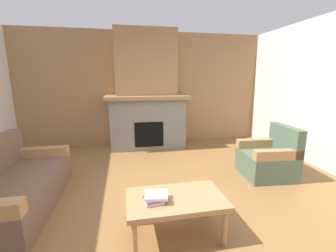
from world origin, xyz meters
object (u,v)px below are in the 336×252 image
couch (12,188)px  coffee_table (176,202)px  armchair (269,159)px  fireplace (147,98)px

couch → coffee_table: couch is taller
armchair → coffee_table: size_ratio=0.85×
armchair → coffee_table: bearing=-148.9°
couch → armchair: same height
couch → armchair: size_ratio=2.13×
fireplace → couch: bearing=-129.1°
coffee_table → fireplace: bearing=89.1°
fireplace → armchair: fireplace is taller
fireplace → couch: 3.18m
couch → coffee_table: size_ratio=1.81×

